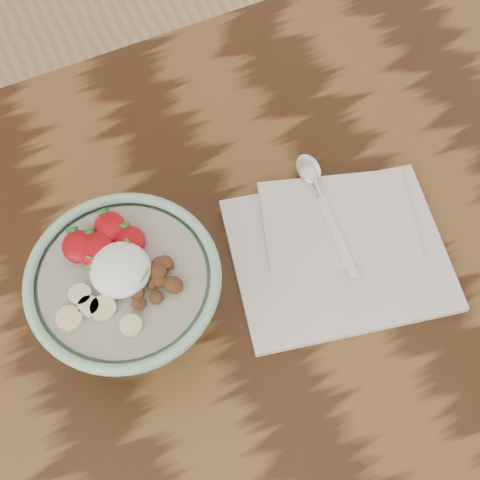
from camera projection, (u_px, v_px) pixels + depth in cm
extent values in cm
cube|color=#351C0D|center=(242.00, 314.00, 81.63)|extent=(160.00, 90.00, 4.00)
cylinder|color=#4C2D19|center=(473.00, 101.00, 144.19)|extent=(7.00, 7.00, 71.00)
cylinder|color=#8DBE9C|center=(137.00, 315.00, 78.76)|extent=(9.10, 9.10, 1.30)
torus|color=#8DBE9C|center=(122.00, 278.00, 69.33)|extent=(20.69, 20.69, 1.19)
cylinder|color=#A49E88|center=(123.00, 281.00, 69.91)|extent=(17.55, 17.55, 1.08)
ellipsoid|color=white|center=(120.00, 270.00, 68.56)|extent=(6.34, 6.34, 3.49)
ellipsoid|color=#9B070D|center=(110.00, 227.00, 71.19)|extent=(3.45, 3.80, 1.90)
cone|color=#286623|center=(105.00, 214.00, 71.57)|extent=(1.40, 1.03, 1.52)
ellipsoid|color=#9B070D|center=(79.00, 246.00, 70.08)|extent=(3.56, 3.92, 1.96)
cone|color=#286623|center=(73.00, 233.00, 70.48)|extent=(1.40, 1.03, 1.52)
ellipsoid|color=#9B070D|center=(130.00, 241.00, 70.51)|extent=(3.20, 3.52, 1.76)
cone|color=#286623|center=(125.00, 228.00, 70.84)|extent=(1.40, 1.03, 1.52)
ellipsoid|color=#9B070D|center=(97.00, 249.00, 69.84)|extent=(3.83, 4.22, 2.11)
cone|color=#286623|center=(91.00, 235.00, 70.30)|extent=(1.40, 1.03, 1.52)
cylinder|color=beige|center=(69.00, 319.00, 66.98)|extent=(2.63, 2.63, 0.70)
cylinder|color=beige|center=(103.00, 308.00, 67.50)|extent=(2.65, 2.65, 0.70)
cylinder|color=beige|center=(131.00, 325.00, 66.65)|extent=(2.24, 2.24, 0.70)
cylinder|color=beige|center=(89.00, 306.00, 67.59)|extent=(2.20, 2.20, 0.70)
cylinder|color=beige|center=(80.00, 295.00, 68.17)|extent=(2.36, 2.36, 0.70)
ellipsoid|color=#592F1A|center=(152.00, 284.00, 68.65)|extent=(1.51, 1.67, 0.85)
ellipsoid|color=#592F1A|center=(159.00, 263.00, 69.64)|extent=(1.62, 1.47, 1.15)
ellipsoid|color=#592F1A|center=(158.00, 271.00, 69.03)|extent=(2.85, 2.85, 1.17)
ellipsoid|color=#592F1A|center=(167.00, 263.00, 69.57)|extent=(1.98, 2.25, 1.30)
ellipsoid|color=#592F1A|center=(160.00, 280.00, 68.72)|extent=(2.25, 2.29, 0.97)
ellipsoid|color=#592F1A|center=(174.00, 285.00, 68.31)|extent=(2.73, 2.80, 1.55)
ellipsoid|color=#592F1A|center=(136.00, 291.00, 68.04)|extent=(2.01, 2.22, 1.10)
ellipsoid|color=#592F1A|center=(156.00, 297.00, 67.92)|extent=(1.94, 1.87, 0.97)
ellipsoid|color=#592F1A|center=(139.00, 303.00, 67.60)|extent=(1.95, 1.94, 0.92)
ellipsoid|color=#592F1A|center=(156.00, 297.00, 67.89)|extent=(1.65, 1.79, 0.99)
cylinder|color=#457B34|center=(94.00, 259.00, 68.25)|extent=(1.31, 1.44, 0.24)
cylinder|color=#457B34|center=(145.00, 275.00, 67.43)|extent=(1.51, 1.24, 0.24)
cylinder|color=#457B34|center=(114.00, 257.00, 68.35)|extent=(1.14, 0.99, 0.23)
cylinder|color=#457B34|center=(102.00, 270.00, 67.67)|extent=(1.25, 0.93, 0.23)
cylinder|color=#457B34|center=(95.00, 271.00, 67.66)|extent=(1.48, 1.12, 0.24)
cylinder|color=#457B34|center=(104.00, 271.00, 67.63)|extent=(1.81, 0.27, 0.24)
cylinder|color=#457B34|center=(131.00, 245.00, 68.99)|extent=(0.35, 1.87, 0.24)
cylinder|color=#457B34|center=(129.00, 245.00, 69.01)|extent=(0.58, 1.69, 0.24)
cylinder|color=#457B34|center=(95.00, 262.00, 68.10)|extent=(1.77, 0.42, 0.24)
cylinder|color=#457B34|center=(104.00, 273.00, 67.54)|extent=(0.74, 1.24, 0.22)
cube|color=silver|center=(339.00, 254.00, 82.61)|extent=(29.74, 25.91, 1.00)
cube|color=silver|center=(338.00, 220.00, 83.96)|extent=(22.04, 18.21, 0.60)
cube|color=silver|center=(337.00, 237.00, 82.29)|extent=(2.57, 11.80, 0.36)
cylinder|color=silver|center=(316.00, 187.00, 85.38)|extent=(1.09, 3.13, 0.72)
ellipsoid|color=silver|center=(308.00, 169.00, 86.56)|extent=(3.68, 5.04, 0.97)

